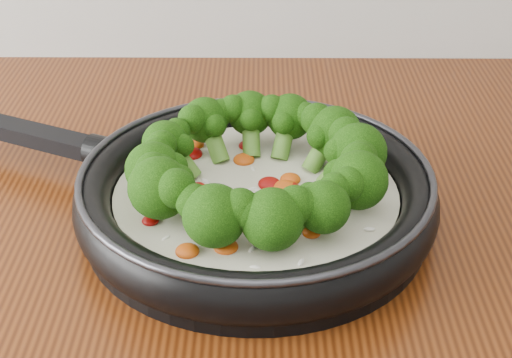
{
  "coord_description": "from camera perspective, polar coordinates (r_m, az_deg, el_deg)",
  "views": [
    {
      "loc": [
        -0.14,
        0.43,
        1.33
      ],
      "look_at": [
        -0.14,
        1.06,
        0.95
      ],
      "focal_mm": 53.53,
      "sensor_mm": 36.0,
      "label": 1
    }
  ],
  "objects": [
    {
      "name": "skillet",
      "position": [
        0.74,
        -0.15,
        -0.72
      ],
      "size": [
        0.58,
        0.47,
        0.1
      ],
      "color": "black",
      "rests_on": "counter"
    }
  ]
}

